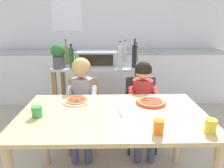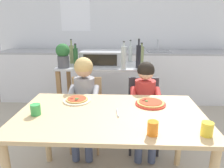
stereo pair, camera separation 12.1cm
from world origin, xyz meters
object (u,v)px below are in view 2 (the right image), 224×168
(kitchen_island_cart, at_px, (103,86))
(drinking_cup_orange, at_px, (153,128))
(pizza_plate_cream, at_px, (77,100))
(drinking_cup_yellow, at_px, (207,129))
(dining_chair_left, at_px, (86,108))
(bottle_tall_green_wine, at_px, (130,53))
(drinking_cup_green, at_px, (36,110))
(bottle_brown_beer, at_px, (141,54))
(toaster_oven, at_px, (101,58))
(potted_herb_plant, at_px, (63,55))
(dining_chair_right, at_px, (143,109))
(bottle_slim_sauce, at_px, (72,54))
(serving_spoon, at_px, (117,113))
(child_in_red_shirt, at_px, (145,98))
(dining_table, at_px, (110,124))
(bottle_clear_vinegar, at_px, (124,58))
(bottle_dark_olive_oil, at_px, (76,58))
(child_in_grey_shirt, at_px, (84,94))
(pizza_plate_red_rimmed, at_px, (150,103))
(bottle_squat_spirits, at_px, (138,56))

(kitchen_island_cart, distance_m, drinking_cup_orange, 1.57)
(pizza_plate_cream, height_order, drinking_cup_yellow, drinking_cup_yellow)
(dining_chair_left, relative_size, pizza_plate_cream, 3.29)
(bottle_tall_green_wine, distance_m, drinking_cup_green, 1.67)
(bottle_brown_beer, xyz_separation_m, drinking_cup_yellow, (0.27, -1.68, -0.22))
(toaster_oven, height_order, potted_herb_plant, potted_herb_plant)
(dining_chair_right, xyz_separation_m, drinking_cup_yellow, (0.29, -1.01, 0.31))
(bottle_slim_sauce, distance_m, serving_spoon, 1.44)
(dining_chair_right, xyz_separation_m, child_in_red_shirt, (-0.00, -0.12, 0.17))
(serving_spoon, bearing_deg, dining_table, 173.44)
(kitchen_island_cart, bearing_deg, bottle_clear_vinegar, -42.01)
(bottle_dark_olive_oil, bearing_deg, bottle_clear_vinegar, -2.51)
(dining_table, relative_size, dining_chair_left, 1.82)
(dining_chair_right, bearing_deg, pizza_plate_cream, -145.01)
(toaster_oven, bearing_deg, bottle_tall_green_wine, 30.45)
(child_in_grey_shirt, xyz_separation_m, serving_spoon, (0.37, -0.59, 0.06))
(kitchen_island_cart, distance_m, dining_chair_left, 0.51)
(dining_table, xyz_separation_m, pizza_plate_cream, (-0.32, 0.24, 0.10))
(bottle_tall_green_wine, xyz_separation_m, bottle_clear_vinegar, (-0.09, -0.47, 0.02))
(bottle_dark_olive_oil, relative_size, child_in_grey_shirt, 0.28)
(bottle_tall_green_wine, distance_m, potted_herb_plant, 0.93)
(bottle_dark_olive_oil, distance_m, dining_chair_right, 1.00)
(dining_chair_left, relative_size, drinking_cup_orange, 8.65)
(bottle_brown_beer, height_order, dining_table, bottle_brown_beer)
(serving_spoon, bearing_deg, bottle_dark_olive_oil, 118.43)
(dining_chair_left, height_order, pizza_plate_red_rimmed, dining_chair_left)
(bottle_tall_green_wine, height_order, bottle_squat_spirits, bottle_squat_spirits)
(child_in_red_shirt, bearing_deg, toaster_oven, 130.78)
(bottle_clear_vinegar, distance_m, drinking_cup_yellow, 1.37)
(dining_table, relative_size, child_in_red_shirt, 1.45)
(toaster_oven, distance_m, bottle_clear_vinegar, 0.38)
(bottle_tall_green_wine, xyz_separation_m, child_in_grey_shirt, (-0.52, -0.82, -0.32))
(dining_chair_right, relative_size, drinking_cup_yellow, 8.91)
(bottle_slim_sauce, relative_size, pizza_plate_red_rimmed, 1.22)
(serving_spoon, bearing_deg, bottle_tall_green_wine, 84.12)
(kitchen_island_cart, xyz_separation_m, drinking_cup_yellow, (0.78, -1.48, 0.19))
(bottle_slim_sauce, xyz_separation_m, serving_spoon, (0.64, -1.26, -0.27))
(kitchen_island_cart, distance_m, drinking_cup_green, 1.31)
(bottle_slim_sauce, distance_m, potted_herb_plant, 0.27)
(bottle_clear_vinegar, distance_m, child_in_red_shirt, 0.57)
(child_in_red_shirt, height_order, pizza_plate_red_rimmed, child_in_red_shirt)
(bottle_brown_beer, relative_size, potted_herb_plant, 0.92)
(pizza_plate_red_rimmed, bearing_deg, dining_table, -150.27)
(bottle_brown_beer, height_order, drinking_cup_green, bottle_brown_beer)
(pizza_plate_red_rimmed, bearing_deg, drinking_cup_yellow, -60.27)
(child_in_red_shirt, bearing_deg, bottle_dark_olive_oil, 154.91)
(child_in_grey_shirt, bearing_deg, bottle_dark_olive_oil, 111.73)
(kitchen_island_cart, relative_size, drinking_cup_green, 13.40)
(potted_herb_plant, height_order, drinking_cup_yellow, potted_herb_plant)
(bottle_dark_olive_oil, distance_m, drinking_cup_yellow, 1.69)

